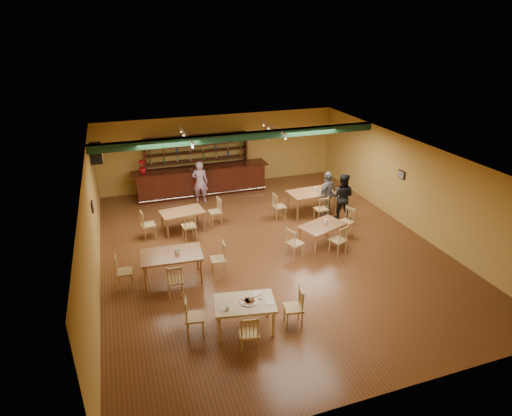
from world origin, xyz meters
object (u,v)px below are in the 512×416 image
object	(u,v)px
patron_bar	(200,182)
dining_table_d	(322,235)
dining_table_c	(173,267)
patron_right_a	(342,197)
bar_counter	(202,181)
dining_table_b	(311,202)
near_table	(245,315)
dining_table_a	(183,221)

from	to	relation	value
patron_bar	dining_table_d	bearing A→B (deg)	138.66
dining_table_c	patron_right_a	distance (m)	6.59
bar_counter	dining_table_b	xyz separation A→B (m)	(3.39, -3.13, -0.15)
dining_table_c	near_table	world-z (taller)	dining_table_c
dining_table_c	patron_right_a	bearing A→B (deg)	21.90
patron_bar	dining_table_c	bearing A→B (deg)	87.22
near_table	patron_bar	distance (m)	7.72
dining_table_a	patron_right_a	xyz separation A→B (m)	(5.48, -0.87, 0.49)
dining_table_d	patron_bar	xyz separation A→B (m)	(-2.87, 4.65, 0.47)
dining_table_c	patron_bar	xyz separation A→B (m)	(1.84, 5.13, 0.42)
dining_table_c	dining_table_b	bearing A→B (deg)	31.33
dining_table_d	patron_right_a	xyz separation A→B (m)	(1.54, 1.55, 0.49)
dining_table_c	dining_table_d	distance (m)	4.74
dining_table_d	patron_right_a	world-z (taller)	patron_right_a
near_table	dining_table_a	bearing A→B (deg)	105.26
near_table	patron_right_a	xyz separation A→B (m)	(5.00, 4.58, 0.48)
bar_counter	dining_table_c	world-z (taller)	bar_counter
patron_right_a	dining_table_c	bearing A→B (deg)	55.73
patron_bar	bar_counter	bearing A→B (deg)	-88.17
dining_table_b	dining_table_d	distance (m)	2.46
bar_counter	patron_right_a	world-z (taller)	patron_right_a
bar_counter	dining_table_c	size ratio (longest dim) A/B	3.36
dining_table_b	patron_right_a	xyz separation A→B (m)	(0.80, -0.80, 0.43)
patron_bar	patron_right_a	world-z (taller)	patron_right_a
dining_table_a	bar_counter	bearing A→B (deg)	59.43
dining_table_a	dining_table_d	world-z (taller)	same
bar_counter	dining_table_b	bearing A→B (deg)	-42.71
near_table	dining_table_c	bearing A→B (deg)	126.38
dining_table_a	dining_table_b	world-z (taller)	dining_table_b
dining_table_b	dining_table_d	xyz separation A→B (m)	(-0.74, -2.35, -0.06)
patron_bar	dining_table_a	bearing A→B (deg)	81.32
dining_table_d	dining_table_c	bearing A→B (deg)	165.97
dining_table_b	patron_right_a	distance (m)	1.21
dining_table_a	dining_table_b	bearing A→B (deg)	-8.44
bar_counter	patron_bar	bearing A→B (deg)	-105.15
bar_counter	near_table	bearing A→B (deg)	-95.48
dining_table_a	patron_bar	world-z (taller)	patron_bar
patron_bar	patron_right_a	bearing A→B (deg)	161.85
dining_table_d	near_table	xyz separation A→B (m)	(-3.46, -3.03, 0.01)
dining_table_a	patron_bar	distance (m)	2.52
dining_table_d	near_table	distance (m)	4.60
dining_table_d	patron_bar	distance (m)	5.49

